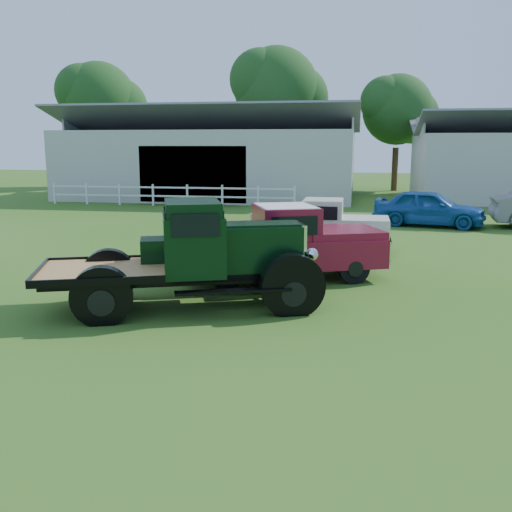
% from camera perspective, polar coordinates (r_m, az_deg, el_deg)
% --- Properties ---
extents(ground, '(120.00, 120.00, 0.00)m').
position_cam_1_polar(ground, '(11.38, -2.05, -6.32)').
color(ground, '#2F5C13').
extents(shed_left, '(18.80, 10.20, 5.60)m').
position_cam_1_polar(shed_left, '(37.77, -4.30, 10.19)').
color(shed_left, '#A4A4A4').
rests_on(shed_left, ground).
extents(fence_rail, '(14.20, 0.16, 1.20)m').
position_cam_1_polar(fence_rail, '(32.41, -8.59, 6.05)').
color(fence_rail, white).
rests_on(fence_rail, ground).
extents(tree_a, '(6.30, 6.30, 10.50)m').
position_cam_1_polar(tree_a, '(48.13, -15.33, 12.95)').
color(tree_a, '#25501C').
rests_on(tree_a, ground).
extents(tree_b, '(6.90, 6.90, 11.50)m').
position_cam_1_polar(tree_b, '(45.11, 2.04, 14.11)').
color(tree_b, '#25501C').
rests_on(tree_b, ground).
extents(tree_c, '(5.40, 5.40, 9.00)m').
position_cam_1_polar(tree_c, '(43.71, 13.88, 12.26)').
color(tree_c, '#25501C').
rests_on(tree_c, ground).
extents(vintage_flatbed, '(6.15, 4.08, 2.27)m').
position_cam_1_polar(vintage_flatbed, '(12.01, -6.82, 0.12)').
color(vintage_flatbed, black).
rests_on(vintage_flatbed, ground).
extents(red_pickup, '(5.62, 3.77, 1.91)m').
position_cam_1_polar(red_pickup, '(14.52, 2.57, 1.40)').
color(red_pickup, maroon).
rests_on(red_pickup, ground).
extents(white_pickup, '(4.50, 1.76, 1.65)m').
position_cam_1_polar(white_pickup, '(18.44, 6.42, 3.01)').
color(white_pickup, beige).
rests_on(white_pickup, ground).
extents(misc_car_blue, '(4.84, 2.84, 1.55)m').
position_cam_1_polar(misc_car_blue, '(25.10, 16.91, 4.63)').
color(misc_car_blue, '#1A4F93').
rests_on(misc_car_blue, ground).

